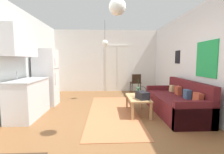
{
  "coord_description": "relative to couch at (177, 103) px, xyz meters",
  "views": [
    {
      "loc": [
        -0.06,
        -3.51,
        1.37
      ],
      "look_at": [
        0.13,
        0.81,
        0.94
      ],
      "focal_mm": 25.84,
      "sensor_mm": 36.0,
      "label": 1
    }
  ],
  "objects": [
    {
      "name": "ground_plane",
      "position": [
        -1.8,
        -0.47,
        -0.34
      ],
      "size": [
        5.14,
        8.18,
        0.1
      ],
      "primitive_type": "cube",
      "color": "brown"
    },
    {
      "name": "coffee_table",
      "position": [
        -1.01,
        0.08,
        0.1
      ],
      "size": [
        0.51,
        1.03,
        0.44
      ],
      "color": "tan",
      "rests_on": "ground_plane"
    },
    {
      "name": "bamboo_vase",
      "position": [
        -0.99,
        0.15,
        0.28
      ],
      "size": [
        0.11,
        0.11,
        0.46
      ],
      "color": "#47704C",
      "rests_on": "coffee_table"
    },
    {
      "name": "pendant_lamp_near",
      "position": [
        -1.65,
        -1.26,
        1.96
      ],
      "size": [
        0.28,
        0.28,
        0.64
      ],
      "color": "black"
    },
    {
      "name": "wall_right",
      "position": [
        0.52,
        -0.47,
        1.09
      ],
      "size": [
        0.12,
        7.78,
        2.75
      ],
      "color": "silver",
      "rests_on": "ground_plane"
    },
    {
      "name": "kitchen_counter",
      "position": [
        -3.76,
        -0.02,
        0.55
      ],
      "size": [
        0.59,
        1.31,
        2.16
      ],
      "color": "silver",
      "rests_on": "ground_plane"
    },
    {
      "name": "refrigerator",
      "position": [
        -3.67,
        1.06,
        0.58
      ],
      "size": [
        0.65,
        0.6,
        1.73
      ],
      "color": "white",
      "rests_on": "ground_plane"
    },
    {
      "name": "couch",
      "position": [
        0.0,
        0.0,
        0.0
      ],
      "size": [
        0.89,
        2.09,
        0.87
      ],
      "color": "#5B191E",
      "rests_on": "ground_plane"
    },
    {
      "name": "area_rug",
      "position": [
        -1.65,
        0.25,
        -0.28
      ],
      "size": [
        1.25,
        3.37,
        0.01
      ],
      "primitive_type": "cube",
      "color": "#B26B42",
      "rests_on": "ground_plane"
    },
    {
      "name": "wall_back",
      "position": [
        -1.78,
        3.37,
        1.08
      ],
      "size": [
        4.74,
        0.13,
        2.75
      ],
      "color": "white",
      "rests_on": "ground_plane"
    },
    {
      "name": "handbag",
      "position": [
        -0.95,
        -0.16,
        0.25
      ],
      "size": [
        0.31,
        0.39,
        0.31
      ],
      "color": "black",
      "rests_on": "coffee_table"
    },
    {
      "name": "pendant_lamp_far",
      "position": [
        -1.85,
        1.62,
        1.7
      ],
      "size": [
        0.21,
        0.21,
        0.87
      ],
      "color": "black"
    },
    {
      "name": "accent_chair",
      "position": [
        -0.55,
        2.74,
        0.19
      ],
      "size": [
        0.45,
        0.43,
        0.82
      ],
      "rotation": [
        0.0,
        0.0,
        3.21
      ],
      "color": "black",
      "rests_on": "ground_plane"
    }
  ]
}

